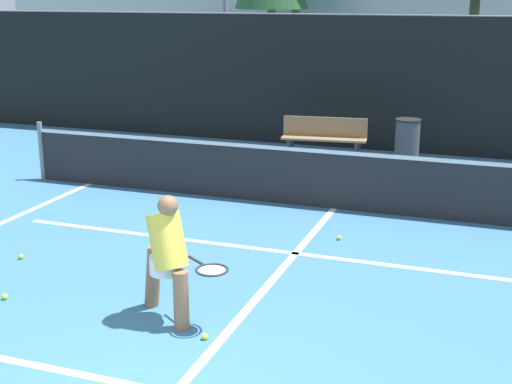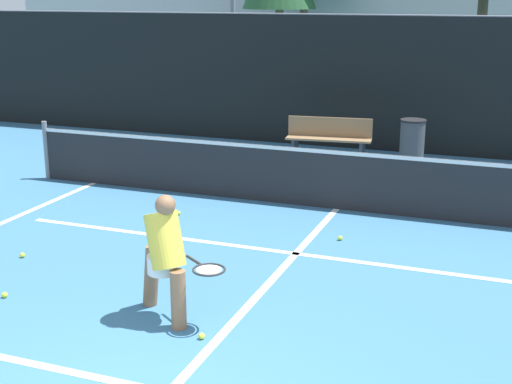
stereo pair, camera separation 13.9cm
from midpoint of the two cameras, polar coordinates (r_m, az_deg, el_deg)
court_service_line at (r=9.47m, az=3.62°, el=-4.94°), size 8.25×0.10×0.01m
court_center_mark at (r=8.81m, az=2.20°, el=-6.53°), size 0.10×5.78×0.01m
net at (r=11.30m, az=6.90°, el=1.12°), size 11.09×0.09×1.07m
fence_back at (r=15.56m, az=11.16°, el=8.43°), size 24.00×0.06×2.89m
player_practicing at (r=7.44m, az=-6.74°, el=-4.92°), size 1.21×0.65×1.38m
tennis_ball_scattered_0 at (r=7.25m, az=-3.82°, el=-11.43°), size 0.07×0.07×0.07m
tennis_ball_scattered_3 at (r=8.60m, az=-19.03°, el=-7.80°), size 0.07×0.07×0.07m
tennis_ball_scattered_4 at (r=9.77m, az=-17.80°, el=-4.84°), size 0.07×0.07×0.07m
tennis_ball_scattered_5 at (r=10.01m, az=7.15°, el=-3.68°), size 0.07×0.07×0.07m
tennis_ball_scattered_6 at (r=11.10m, az=-5.86°, el=-1.69°), size 0.07×0.07×0.07m
courtside_bench at (r=14.71m, az=6.13°, el=4.41°), size 1.77×0.60×0.86m
trash_bin at (r=14.45m, az=12.65°, el=3.88°), size 0.50×0.50×0.93m
building_far at (r=27.68m, az=15.77°, el=13.11°), size 36.00×2.40×4.69m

